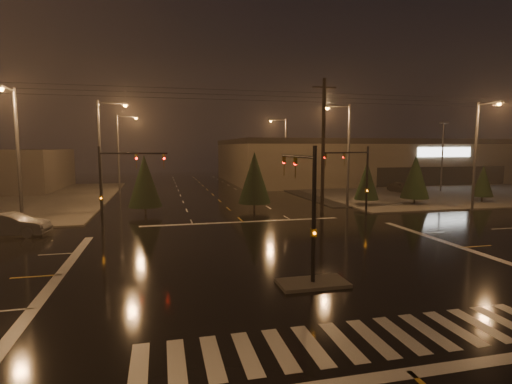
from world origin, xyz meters
TOP-DOWN VIEW (x-y plane):
  - ground at (0.00, 0.00)m, footprint 140.00×140.00m
  - sidewalk_ne at (30.00, 30.00)m, footprint 36.00×36.00m
  - median_island at (0.00, -4.00)m, footprint 3.00×1.60m
  - crosswalk at (0.00, -9.00)m, footprint 15.00×2.60m
  - stop_bar_near at (0.00, -11.00)m, footprint 16.00×0.50m
  - stop_bar_far at (0.00, 11.00)m, footprint 16.00×0.50m
  - parking_lot at (35.00, 28.00)m, footprint 50.00×24.00m
  - retail_building at (35.00, 45.99)m, footprint 60.20×28.30m
  - signal_mast_median at (0.00, -3.07)m, footprint 0.25×4.59m
  - signal_mast_ne at (9.50, 10.14)m, footprint 4.84×1.86m
  - signal_mast_nw at (-9.50, 10.14)m, footprint 4.84×1.86m
  - streetlight_1 at (-11.18, 18.00)m, footprint 2.77×0.32m
  - streetlight_2 at (-11.18, 34.00)m, footprint 2.77×0.32m
  - streetlight_3 at (11.18, 16.00)m, footprint 2.77×0.32m
  - streetlight_4 at (11.18, 36.00)m, footprint 2.77×0.32m
  - streetlight_5 at (-16.00, 11.18)m, footprint 0.32×2.77m
  - streetlight_6 at (22.00, 11.18)m, footprint 0.32×2.77m
  - utility_pole_1 at (8.00, 14.00)m, footprint 2.20×0.32m
  - conifer_0 at (13.83, 16.51)m, footprint 2.43×2.43m
  - conifer_1 at (19.16, 16.25)m, footprint 2.86×2.86m
  - conifer_2 at (27.16, 15.89)m, footprint 2.15×2.15m
  - conifer_3 at (-7.69, 16.49)m, footprint 2.92×2.92m
  - conifer_4 at (2.23, 16.53)m, footprint 3.07×3.07m
  - car_parked at (24.17, 25.92)m, footprint 2.28×4.67m
  - car_crossing at (-16.16, 9.60)m, footprint 5.02×2.34m

SIDE VIEW (x-z plane):
  - ground at x=0.00m, z-range 0.00..0.00m
  - crosswalk at x=0.00m, z-range 0.00..0.01m
  - stop_bar_near at x=0.00m, z-range 0.00..0.01m
  - stop_bar_far at x=0.00m, z-range 0.00..0.01m
  - parking_lot at x=35.00m, z-range 0.00..0.08m
  - sidewalk_ne at x=30.00m, z-range 0.00..0.12m
  - median_island at x=0.00m, z-range 0.00..0.15m
  - car_parked at x=24.17m, z-range 0.00..1.54m
  - car_crossing at x=-16.16m, z-range 0.00..1.59m
  - conifer_2 at x=27.16m, z-range 0.35..4.40m
  - conifer_0 at x=13.83m, z-range 0.35..4.84m
  - conifer_1 at x=19.16m, z-range 0.35..5.52m
  - conifer_3 at x=-7.69m, z-range 0.35..5.61m
  - conifer_4 at x=2.23m, z-range 0.35..5.84m
  - signal_mast_median at x=0.00m, z-range 0.75..6.75m
  - signal_mast_ne at x=9.50m, z-range 0.79..6.79m
  - signal_mast_nw at x=-9.50m, z-range 0.79..6.79m
  - retail_building at x=35.00m, z-range 0.24..7.44m
  - streetlight_1 at x=-11.18m, z-range 0.80..10.80m
  - streetlight_2 at x=-11.18m, z-range 0.80..10.80m
  - streetlight_3 at x=11.18m, z-range 0.80..10.80m
  - streetlight_4 at x=11.18m, z-range 0.80..10.80m
  - streetlight_5 at x=-16.00m, z-range 0.80..10.80m
  - streetlight_6 at x=22.00m, z-range 0.80..10.80m
  - utility_pole_1 at x=8.00m, z-range 0.13..12.13m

